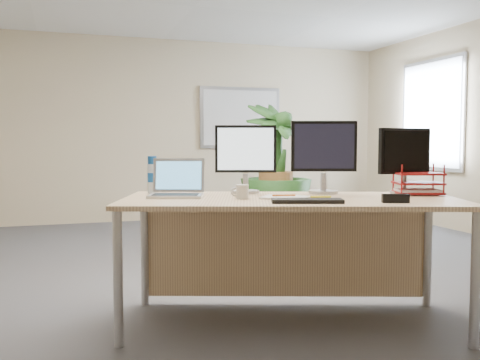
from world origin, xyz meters
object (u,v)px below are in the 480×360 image
object	(u,v)px
floor_plant	(276,178)
monitor_left	(246,154)
desk	(289,223)
laptop	(177,187)
monitor_right	(324,152)

from	to	relation	value
floor_plant	monitor_left	bearing A→B (deg)	-116.97
floor_plant	desk	bearing A→B (deg)	-110.38
laptop	floor_plant	bearing A→B (deg)	54.71
floor_plant	laptop	world-z (taller)	floor_plant
monitor_left	floor_plant	bearing A→B (deg)	63.03
monitor_right	floor_plant	bearing A→B (deg)	75.20
monitor_left	monitor_right	bearing A→B (deg)	-21.14
floor_plant	laptop	distance (m)	2.85
monitor_left	laptop	bearing A→B (deg)	-172.26
floor_plant	laptop	size ratio (longest dim) A/B	3.56
desk	laptop	distance (m)	0.77
desk	monitor_left	xyz separation A→B (m)	(-0.20, 0.29, 0.44)
monitor_right	laptop	size ratio (longest dim) A/B	1.18
monitor_left	laptop	xyz separation A→B (m)	(-0.50, -0.07, -0.21)
monitor_left	laptop	world-z (taller)	monitor_left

